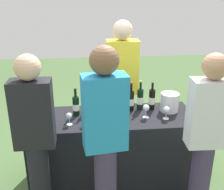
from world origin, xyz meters
TOP-DOWN VIEW (x-y plane):
  - ground_plane at (0.00, 0.00)m, footprint 12.00×12.00m
  - tasting_table at (0.00, 0.00)m, footprint 1.81×0.66m
  - wine_bottle_0 at (-0.39, 0.08)m, footprint 0.07×0.07m
  - wine_bottle_1 at (-0.27, 0.10)m, footprint 0.07×0.07m
  - wine_bottle_2 at (0.14, 0.15)m, footprint 0.07×0.07m
  - wine_bottle_3 at (0.23, 0.14)m, footprint 0.07×0.07m
  - wine_bottle_4 at (0.34, 0.16)m, footprint 0.07×0.07m
  - wine_bottle_5 at (0.47, 0.15)m, footprint 0.07×0.07m
  - wine_glass_0 at (-0.66, -0.07)m, footprint 0.07×0.07m
  - wine_glass_1 at (-0.45, -0.15)m, footprint 0.06×0.06m
  - wine_glass_2 at (-0.28, -0.18)m, footprint 0.07×0.07m
  - wine_glass_3 at (0.13, -0.09)m, footprint 0.08×0.08m
  - wine_glass_4 at (0.36, -0.06)m, footprint 0.07×0.07m
  - wine_glass_5 at (0.57, -0.12)m, footprint 0.07×0.07m
  - ice_bucket at (0.66, 0.08)m, footprint 0.21×0.21m
  - server_pouring at (0.18, 0.52)m, footprint 0.39×0.24m
  - guest_0 at (-0.73, -0.54)m, footprint 0.35×0.22m
  - guest_1 at (-0.13, -0.71)m, footprint 0.38×0.24m
  - guest_2 at (0.76, -0.69)m, footprint 0.35×0.22m

SIDE VIEW (x-z plane):
  - ground_plane at x=0.00m, z-range 0.00..0.00m
  - tasting_table at x=0.00m, z-range 0.00..0.79m
  - wine_glass_2 at x=-0.28m, z-range 0.82..0.95m
  - wine_glass_1 at x=-0.45m, z-range 0.82..0.95m
  - wine_glass_3 at x=0.13m, z-range 0.82..0.96m
  - wine_glass_5 at x=0.57m, z-range 0.82..0.96m
  - ice_bucket at x=0.66m, z-range 0.79..1.00m
  - wine_glass_0 at x=-0.66m, z-range 0.82..0.97m
  - wine_glass_4 at x=0.36m, z-range 0.82..0.97m
  - wine_bottle_1 at x=-0.27m, z-range 0.74..1.05m
  - guest_0 at x=-0.73m, z-range 0.09..1.71m
  - wine_bottle_0 at x=-0.39m, z-range 0.75..1.05m
  - guest_2 at x=0.76m, z-range 0.09..1.72m
  - wine_bottle_2 at x=0.14m, z-range 0.75..1.07m
  - wine_bottle_3 at x=0.23m, z-range 0.75..1.07m
  - wine_bottle_5 at x=0.47m, z-range 0.75..1.07m
  - wine_bottle_4 at x=0.34m, z-range 0.74..1.09m
  - guest_1 at x=-0.13m, z-range 0.10..1.81m
  - server_pouring at x=0.18m, z-range 0.09..1.85m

